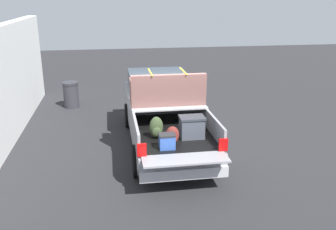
% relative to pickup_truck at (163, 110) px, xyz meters
% --- Properties ---
extents(ground_plane, '(40.00, 40.00, 0.00)m').
position_rel_pickup_truck_xyz_m(ground_plane, '(-0.35, 0.00, -0.94)').
color(ground_plane, '#262628').
extents(pickup_truck, '(6.05, 2.06, 2.23)m').
position_rel_pickup_truck_xyz_m(pickup_truck, '(0.00, 0.00, 0.00)').
color(pickup_truck, gray).
rests_on(pickup_truck, ground_plane).
extents(building_facade, '(11.17, 0.36, 3.30)m').
position_rel_pickup_truck_xyz_m(building_facade, '(0.44, 4.44, 0.71)').
color(building_facade, white).
rests_on(building_facade, ground_plane).
extents(trash_can, '(0.60, 0.60, 0.98)m').
position_rel_pickup_truck_xyz_m(trash_can, '(3.92, 2.95, -0.45)').
color(trash_can, '#2D2D33').
rests_on(trash_can, ground_plane).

